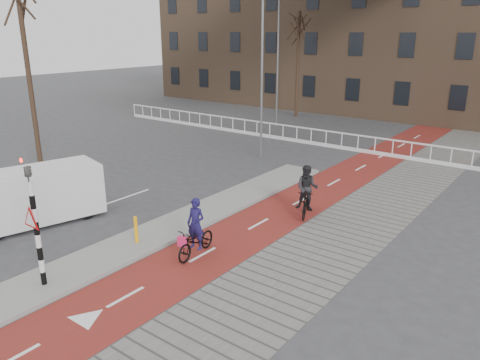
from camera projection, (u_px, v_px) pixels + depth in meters
The scene contains 15 objects.
ground at pixel (119, 266), 13.73m from camera, with size 120.00×120.00×0.00m, color #38383A.
bike_lane at pixel (324, 188), 20.46m from camera, with size 2.50×60.00×0.01m, color maroon.
sidewalk at pixel (386, 202), 18.85m from camera, with size 3.00×60.00×0.01m, color slate.
curb_island at pixel (194, 217), 17.15m from camera, with size 1.80×16.00×0.12m, color gray.
traffic_signal at pixel (34, 219), 11.93m from camera, with size 0.80×0.80×3.68m.
bollard at pixel (136, 230), 14.84m from camera, with size 0.12×0.12×0.88m, color #F2A60D.
cyclist_near at pixel (196, 237), 14.16m from camera, with size 0.82×1.82×1.84m.
cyclist_far at pixel (307, 195), 17.19m from camera, with size 1.12×1.86×1.93m.
van at pixel (33, 195), 16.51m from camera, with size 2.90×4.86×1.96m.
railing at pixel (283, 135), 29.42m from camera, with size 28.00×0.10×0.99m.
townhouse_row at pixel (407, 14), 37.38m from camera, with size 46.00×10.00×15.90m.
tree_left at pixel (28, 68), 22.50m from camera, with size 0.24×0.24×9.71m, color black.
tree_mid at pixel (298, 65), 36.40m from camera, with size 0.26×0.26×8.00m, color black.
streetlight_near at pixel (262, 77), 23.96m from camera, with size 0.12×0.12×8.59m, color slate.
streetlight_left at pixel (278, 64), 32.55m from camera, with size 0.12×0.12×8.79m, color slate.
Camera 1 is at (10.26, -7.67, 6.59)m, focal length 35.00 mm.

